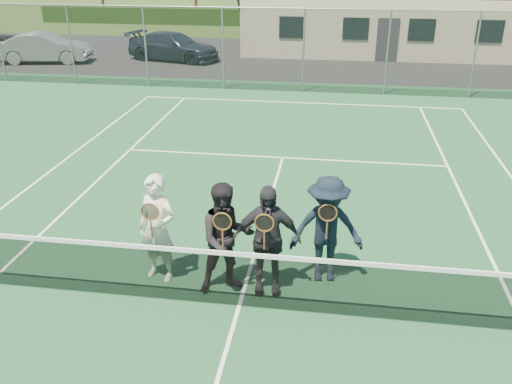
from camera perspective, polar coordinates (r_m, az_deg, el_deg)
ground at (r=27.13m, az=5.86°, el=13.68°), size 220.00×220.00×0.00m
court_surface at (r=8.39m, az=-1.77°, el=-11.97°), size 30.00×30.00×0.02m
tarmac_carpark at (r=27.61m, az=-2.70°, el=13.97°), size 40.00×12.00×0.01m
hedge_row at (r=38.92m, az=6.91°, el=17.68°), size 40.00×1.20×1.10m
car_a at (r=29.28m, az=-24.58°, el=13.70°), size 3.85×2.12×1.24m
car_b at (r=28.00m, az=-21.35°, el=13.95°), size 4.32×2.18×1.36m
car_c at (r=27.07m, az=-8.68°, el=14.91°), size 4.80×2.87×1.30m
court_markings at (r=8.38m, az=-1.77°, el=-11.88°), size 11.03×23.83×0.01m
tennis_net at (r=8.09m, az=-1.82°, el=-8.95°), size 11.68×0.08×1.10m
perimeter_fence at (r=20.48m, az=5.02°, el=14.57°), size 30.07×0.07×3.02m
player_a at (r=8.72m, az=-10.33°, el=-3.80°), size 0.75×0.59×1.80m
player_b at (r=8.32m, az=-3.12°, el=-4.89°), size 1.08×0.99×1.80m
player_c at (r=8.26m, az=1.12°, el=-5.06°), size 1.11×0.60×1.80m
player_d at (r=8.62m, az=7.46°, el=-3.95°), size 1.24×0.82×1.80m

